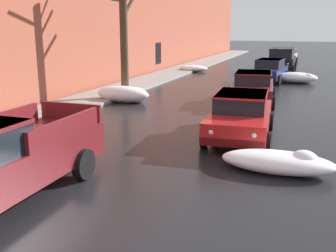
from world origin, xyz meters
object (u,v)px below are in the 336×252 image
(sedan_maroon_parked_kerbside_mid, at_px, (253,87))
(sedan_red_parked_kerbside_close, at_px, (241,114))
(sedan_darkblue_parked_far_down_block, at_px, (269,70))
(bare_tree_mid_block, at_px, (125,26))
(suv_black_queued_behind_truck, at_px, (282,59))
(sedan_white_at_far_intersection, at_px, (286,56))

(sedan_maroon_parked_kerbside_mid, bearing_deg, sedan_red_parked_kerbside_close, -85.19)
(sedan_red_parked_kerbside_close, xyz_separation_m, sedan_darkblue_parked_far_down_block, (-0.60, 13.89, -0.00))
(bare_tree_mid_block, distance_m, sedan_maroon_parked_kerbside_mid, 6.59)
(bare_tree_mid_block, distance_m, sedan_red_parked_kerbside_close, 8.66)
(sedan_red_parked_kerbside_close, xyz_separation_m, suv_black_queued_behind_truck, (-0.33, 19.92, 0.23))
(suv_black_queued_behind_truck, bearing_deg, sedan_darkblue_parked_far_down_block, -92.60)
(sedan_red_parked_kerbside_close, bearing_deg, sedan_maroon_parked_kerbside_mid, 94.81)
(sedan_maroon_parked_kerbside_mid, bearing_deg, sedan_white_at_far_intersection, 89.91)
(sedan_darkblue_parked_far_down_block, bearing_deg, sedan_maroon_parked_kerbside_mid, -89.37)
(sedan_maroon_parked_kerbside_mid, distance_m, suv_black_queued_behind_truck, 13.76)
(sedan_darkblue_parked_far_down_block, height_order, suv_black_queued_behind_truck, suv_black_queued_behind_truck)
(sedan_maroon_parked_kerbside_mid, xyz_separation_m, sedan_white_at_far_intersection, (0.03, 20.88, -0.00))
(sedan_maroon_parked_kerbside_mid, bearing_deg, suv_black_queued_behind_truck, 89.21)
(suv_black_queued_behind_truck, relative_size, sedan_white_at_far_intersection, 1.03)
(suv_black_queued_behind_truck, bearing_deg, bare_tree_mid_block, -112.47)
(bare_tree_mid_block, distance_m, sedan_white_at_far_intersection, 22.86)
(sedan_red_parked_kerbside_close, height_order, suv_black_queued_behind_truck, suv_black_queued_behind_truck)
(sedan_red_parked_kerbside_close, distance_m, sedan_darkblue_parked_far_down_block, 13.90)
(bare_tree_mid_block, height_order, sedan_white_at_far_intersection, bare_tree_mid_block)
(sedan_maroon_parked_kerbside_mid, bearing_deg, bare_tree_mid_block, -170.15)
(sedan_maroon_parked_kerbside_mid, height_order, sedan_white_at_far_intersection, same)
(sedan_red_parked_kerbside_close, relative_size, sedan_maroon_parked_kerbside_mid, 1.00)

